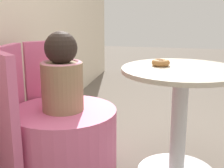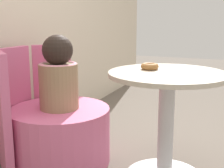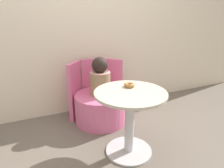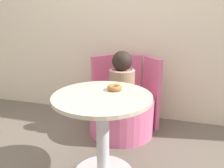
{
  "view_description": "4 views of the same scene",
  "coord_description": "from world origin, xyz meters",
  "px_view_note": "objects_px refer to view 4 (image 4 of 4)",
  "views": [
    {
      "loc": [
        -1.65,
        -0.01,
        0.99
      ],
      "look_at": [
        0.09,
        0.36,
        0.54
      ],
      "focal_mm": 50.0,
      "sensor_mm": 36.0,
      "label": 1
    },
    {
      "loc": [
        -1.62,
        -0.41,
        0.95
      ],
      "look_at": [
        0.05,
        0.28,
        0.57
      ],
      "focal_mm": 50.0,
      "sensor_mm": 36.0,
      "label": 2
    },
    {
      "loc": [
        -0.75,
        -1.52,
        1.32
      ],
      "look_at": [
        0.08,
        0.35,
        0.61
      ],
      "focal_mm": 32.0,
      "sensor_mm": 36.0,
      "label": 3
    },
    {
      "loc": [
        0.55,
        -1.34,
        1.15
      ],
      "look_at": [
        0.06,
        0.33,
        0.62
      ],
      "focal_mm": 35.0,
      "sensor_mm": 36.0,
      "label": 4
    }
  ],
  "objects_px": {
    "tub_chair": "(121,115)",
    "child_figure": "(122,77)",
    "donut": "(115,88)",
    "round_table": "(103,123)"
  },
  "relations": [
    {
      "from": "tub_chair",
      "to": "child_figure",
      "type": "relative_size",
      "value": 1.37
    },
    {
      "from": "tub_chair",
      "to": "donut",
      "type": "relative_size",
      "value": 6.17
    },
    {
      "from": "tub_chair",
      "to": "round_table",
      "type": "bearing_deg",
      "value": -87.13
    },
    {
      "from": "tub_chair",
      "to": "child_figure",
      "type": "xyz_separation_m",
      "value": [
        -0.0,
        0.0,
        0.4
      ]
    },
    {
      "from": "tub_chair",
      "to": "donut",
      "type": "bearing_deg",
      "value": -81.39
    },
    {
      "from": "child_figure",
      "to": "donut",
      "type": "xyz_separation_m",
      "value": [
        0.09,
        -0.58,
        0.08
      ]
    },
    {
      "from": "round_table",
      "to": "child_figure",
      "type": "distance_m",
      "value": 0.71
    },
    {
      "from": "round_table",
      "to": "child_figure",
      "type": "height_order",
      "value": "child_figure"
    },
    {
      "from": "child_figure",
      "to": "donut",
      "type": "bearing_deg",
      "value": -81.39
    },
    {
      "from": "child_figure",
      "to": "round_table",
      "type": "bearing_deg",
      "value": -87.13
    }
  ]
}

